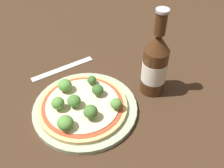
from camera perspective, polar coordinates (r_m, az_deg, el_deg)
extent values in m
plane|color=#3D2819|center=(0.65, -4.51, -4.32)|extent=(3.00, 3.00, 0.00)
cylinder|color=#A3B293|center=(0.63, -5.85, -5.34)|extent=(0.25, 0.25, 0.01)
cylinder|color=tan|center=(0.62, -6.35, -4.85)|extent=(0.21, 0.21, 0.01)
cylinder|color=#B74728|center=(0.62, -6.39, -4.50)|extent=(0.19, 0.19, 0.00)
cylinder|color=beige|center=(0.62, -6.40, -4.42)|extent=(0.17, 0.17, 0.00)
cylinder|color=#89A866|center=(0.58, -4.61, -6.91)|extent=(0.01, 0.01, 0.01)
ellipsoid|color=#477A33|center=(0.57, -4.69, -6.01)|extent=(0.03, 0.03, 0.03)
cylinder|color=#89A866|center=(0.60, 0.89, -4.97)|extent=(0.01, 0.01, 0.01)
ellipsoid|color=#568E3D|center=(0.59, 0.91, -4.28)|extent=(0.03, 0.03, 0.02)
cylinder|color=#89A866|center=(0.61, -8.16, -4.39)|extent=(0.01, 0.01, 0.01)
ellipsoid|color=#477A33|center=(0.60, -8.28, -3.62)|extent=(0.03, 0.03, 0.03)
cylinder|color=#89A866|center=(0.61, -11.51, -4.96)|extent=(0.01, 0.01, 0.01)
ellipsoid|color=#568E3D|center=(0.60, -11.68, -4.11)|extent=(0.03, 0.03, 0.03)
cylinder|color=#89A866|center=(0.65, -10.10, -1.04)|extent=(0.01, 0.01, 0.01)
ellipsoid|color=#568E3D|center=(0.64, -10.23, -0.26)|extent=(0.03, 0.03, 0.03)
cylinder|color=#89A866|center=(0.63, -3.04, -2.12)|extent=(0.01, 0.01, 0.01)
ellipsoid|color=#386628|center=(0.62, -3.07, -1.37)|extent=(0.03, 0.03, 0.02)
cylinder|color=#89A866|center=(0.66, -4.38, 0.28)|extent=(0.01, 0.01, 0.01)
ellipsoid|color=#386628|center=(0.65, -4.43, 0.86)|extent=(0.02, 0.02, 0.02)
cylinder|color=#89A866|center=(0.57, -9.98, -9.06)|extent=(0.01, 0.01, 0.01)
ellipsoid|color=#568E3D|center=(0.56, -10.12, -8.31)|extent=(0.04, 0.04, 0.03)
cylinder|color=#472814|center=(0.65, 9.13, 2.79)|extent=(0.06, 0.06, 0.12)
cylinder|color=silver|center=(0.65, 9.15, 2.96)|extent=(0.06, 0.06, 0.06)
cone|color=#472814|center=(0.60, 10.01, 8.93)|extent=(0.06, 0.06, 0.04)
cylinder|color=#472814|center=(0.57, 10.59, 12.87)|extent=(0.03, 0.03, 0.05)
cylinder|color=#B2B2B7|center=(0.56, 10.98, 15.43)|extent=(0.03, 0.03, 0.01)
cube|color=silver|center=(0.76, -10.66, 3.35)|extent=(0.06, 0.18, 0.00)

